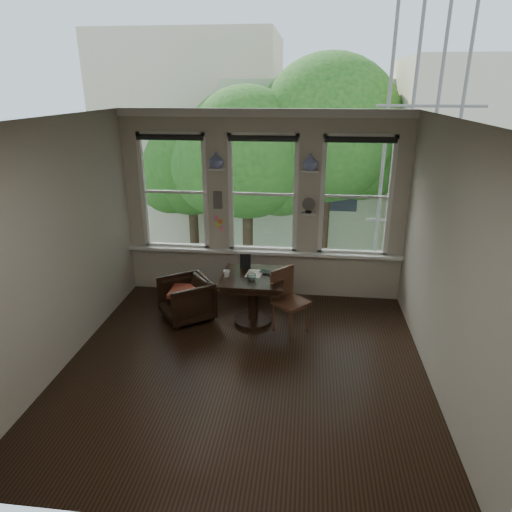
# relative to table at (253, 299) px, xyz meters

# --- Properties ---
(ground) EXTENTS (4.50, 4.50, 0.00)m
(ground) POSITION_rel_table_xyz_m (0.03, -1.14, -0.38)
(ground) COLOR black
(ground) RESTS_ON ground
(ceiling) EXTENTS (4.50, 4.50, 0.00)m
(ceiling) POSITION_rel_table_xyz_m (0.03, -1.14, 2.62)
(ceiling) COLOR silver
(ceiling) RESTS_ON ground
(wall_back) EXTENTS (4.50, 0.00, 4.50)m
(wall_back) POSITION_rel_table_xyz_m (0.03, 1.11, 1.12)
(wall_back) COLOR #BAAF9F
(wall_back) RESTS_ON ground
(wall_front) EXTENTS (4.50, 0.00, 4.50)m
(wall_front) POSITION_rel_table_xyz_m (0.03, -3.39, 1.12)
(wall_front) COLOR #BAAF9F
(wall_front) RESTS_ON ground
(wall_left) EXTENTS (0.00, 4.50, 4.50)m
(wall_left) POSITION_rel_table_xyz_m (-2.22, -1.14, 1.12)
(wall_left) COLOR #BAAF9F
(wall_left) RESTS_ON ground
(wall_right) EXTENTS (0.00, 4.50, 4.50)m
(wall_right) POSITION_rel_table_xyz_m (2.28, -1.14, 1.12)
(wall_right) COLOR #BAAF9F
(wall_right) RESTS_ON ground
(window_left) EXTENTS (1.10, 0.12, 1.90)m
(window_left) POSITION_rel_table_xyz_m (-1.42, 1.11, 1.32)
(window_left) COLOR white
(window_left) RESTS_ON ground
(window_center) EXTENTS (1.10, 0.12, 1.90)m
(window_center) POSITION_rel_table_xyz_m (0.03, 1.11, 1.32)
(window_center) COLOR white
(window_center) RESTS_ON ground
(window_right) EXTENTS (1.10, 0.12, 1.90)m
(window_right) POSITION_rel_table_xyz_m (1.48, 1.11, 1.32)
(window_right) COLOR white
(window_right) RESTS_ON ground
(shelf_left) EXTENTS (0.26, 0.16, 0.03)m
(shelf_left) POSITION_rel_table_xyz_m (-0.69, 1.01, 1.73)
(shelf_left) COLOR white
(shelf_left) RESTS_ON ground
(shelf_right) EXTENTS (0.26, 0.16, 0.03)m
(shelf_right) POSITION_rel_table_xyz_m (0.76, 1.01, 1.73)
(shelf_right) COLOR white
(shelf_right) RESTS_ON ground
(intercom) EXTENTS (0.14, 0.06, 0.28)m
(intercom) POSITION_rel_table_xyz_m (-0.69, 1.04, 1.23)
(intercom) COLOR #59544F
(intercom) RESTS_ON ground
(sticky_notes) EXTENTS (0.16, 0.01, 0.24)m
(sticky_notes) POSITION_rel_table_xyz_m (-0.69, 1.04, 0.88)
(sticky_notes) COLOR pink
(sticky_notes) RESTS_ON ground
(desk_fan) EXTENTS (0.20, 0.20, 0.24)m
(desk_fan) POSITION_rel_table_xyz_m (0.76, 0.99, 1.16)
(desk_fan) COLOR #59544F
(desk_fan) RESTS_ON ground
(vase_left) EXTENTS (0.24, 0.24, 0.25)m
(vase_left) POSITION_rel_table_xyz_m (-0.69, 1.01, 1.86)
(vase_left) COLOR silver
(vase_left) RESTS_ON shelf_left
(vase_right) EXTENTS (0.24, 0.24, 0.25)m
(vase_right) POSITION_rel_table_xyz_m (0.76, 1.01, 1.86)
(vase_right) COLOR silver
(vase_right) RESTS_ON shelf_right
(table) EXTENTS (0.90, 0.90, 0.75)m
(table) POSITION_rel_table_xyz_m (0.00, 0.00, 0.00)
(table) COLOR black
(table) RESTS_ON ground
(armchair_left) EXTENTS (0.98, 0.97, 0.64)m
(armchair_left) POSITION_rel_table_xyz_m (-1.01, -0.00, -0.05)
(armchair_left) COLOR black
(armchair_left) RESTS_ON ground
(cushion_red) EXTENTS (0.45, 0.45, 0.06)m
(cushion_red) POSITION_rel_table_xyz_m (-1.01, -0.00, 0.08)
(cushion_red) COLOR maroon
(cushion_red) RESTS_ON armchair_left
(side_chair_right) EXTENTS (0.59, 0.59, 0.92)m
(side_chair_right) POSITION_rel_table_xyz_m (0.57, -0.20, 0.09)
(side_chair_right) COLOR #412517
(side_chair_right) RESTS_ON ground
(laptop) EXTENTS (0.36, 0.30, 0.02)m
(laptop) POSITION_rel_table_xyz_m (0.21, 0.06, 0.39)
(laptop) COLOR black
(laptop) RESTS_ON table
(mug) EXTENTS (0.13, 0.13, 0.09)m
(mug) POSITION_rel_table_xyz_m (-0.37, -0.07, 0.42)
(mug) COLOR white
(mug) RESTS_ON table
(drinking_glass) EXTENTS (0.15, 0.15, 0.10)m
(drinking_glass) POSITION_rel_table_xyz_m (0.00, -0.17, 0.42)
(drinking_glass) COLOR white
(drinking_glass) RESTS_ON table
(tablet) EXTENTS (0.17, 0.09, 0.22)m
(tablet) POSITION_rel_table_xyz_m (-0.15, 0.28, 0.48)
(tablet) COLOR black
(tablet) RESTS_ON table
(papers) EXTENTS (0.25, 0.32, 0.00)m
(papers) POSITION_rel_table_xyz_m (0.01, 0.08, 0.38)
(papers) COLOR silver
(papers) RESTS_ON table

